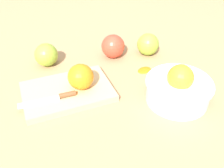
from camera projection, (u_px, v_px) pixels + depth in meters
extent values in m
plane|color=tan|center=(107.00, 86.00, 0.75)|extent=(2.40, 2.40, 0.00)
cylinder|color=silver|center=(178.00, 91.00, 0.68)|extent=(0.17, 0.17, 0.06)
torus|color=silver|center=(179.00, 83.00, 0.67)|extent=(0.19, 0.19, 0.02)
sphere|color=orange|center=(180.00, 77.00, 0.66)|extent=(0.07, 0.07, 0.07)
cube|color=#DBB77F|center=(67.00, 92.00, 0.72)|extent=(0.28, 0.21, 0.02)
sphere|color=orange|center=(81.00, 77.00, 0.69)|extent=(0.07, 0.07, 0.07)
cube|color=silver|center=(39.00, 102.00, 0.66)|extent=(0.11, 0.03, 0.00)
cylinder|color=brown|center=(67.00, 95.00, 0.68)|extent=(0.05, 0.02, 0.01)
sphere|color=#D6422D|center=(113.00, 46.00, 0.87)|extent=(0.08, 0.08, 0.08)
sphere|color=#8EB738|center=(148.00, 44.00, 0.89)|extent=(0.08, 0.08, 0.08)
sphere|color=#8EB738|center=(46.00, 55.00, 0.83)|extent=(0.08, 0.08, 0.08)
ellipsoid|color=orange|center=(144.00, 69.00, 0.82)|extent=(0.06, 0.06, 0.01)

